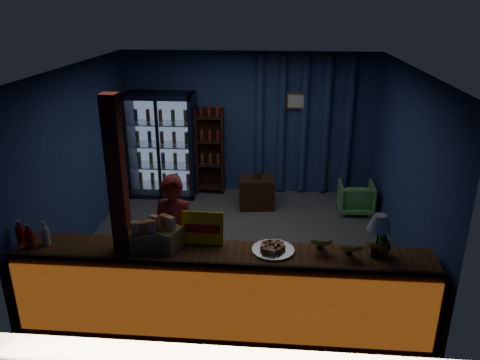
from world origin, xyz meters
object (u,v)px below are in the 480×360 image
object	(u,v)px
green_chair	(356,197)
table_lamp	(379,225)
shopkeeper	(175,238)
pastry_tray	(273,249)

from	to	relation	value
green_chair	table_lamp	size ratio (longest dim) A/B	1.24
shopkeeper	green_chair	xyz separation A→B (m)	(2.54, 2.64, -0.51)
shopkeeper	green_chair	world-z (taller)	shopkeeper
pastry_tray	table_lamp	world-z (taller)	table_lamp
table_lamp	green_chair	bearing A→B (deg)	84.35
shopkeeper	table_lamp	xyz separation A→B (m)	(2.22, -0.54, 0.54)
green_chair	table_lamp	xyz separation A→B (m)	(-0.32, -3.19, 1.05)
green_chair	pastry_tray	distance (m)	3.51
pastry_tray	green_chair	bearing A→B (deg)	66.55
shopkeeper	pastry_tray	world-z (taller)	shopkeeper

